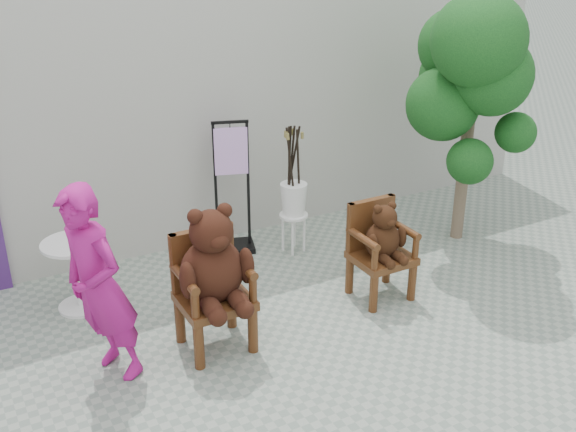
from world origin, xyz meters
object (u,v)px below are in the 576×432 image
object	(u,v)px
person	(99,286)
tree	(469,68)
chair_big	(213,271)
chair_small	(381,241)
cafe_table	(76,267)
display_stand	(233,202)
stool_bucket	(294,198)

from	to	relation	value
person	tree	world-z (taller)	tree
chair_big	person	world-z (taller)	person
chair_small	tree	distance (m)	2.17
cafe_table	tree	xyz separation A→B (m)	(4.19, -0.56, 1.58)
chair_big	display_stand	world-z (taller)	display_stand
person	tree	xyz separation A→B (m)	(4.24, 0.65, 1.16)
chair_small	person	world-z (taller)	person
chair_big	stool_bucket	bearing A→B (deg)	40.81
stool_bucket	person	bearing A→B (deg)	-152.22
chair_small	person	xyz separation A→B (m)	(-2.73, -0.03, 0.26)
person	tree	distance (m)	4.44
display_stand	stool_bucket	distance (m)	0.68
cafe_table	chair_big	bearing A→B (deg)	-53.88
chair_big	tree	size ratio (longest dim) A/B	0.47
stool_bucket	tree	size ratio (longest dim) A/B	0.51
person	stool_bucket	size ratio (longest dim) A/B	1.18
cafe_table	tree	world-z (taller)	tree
person	cafe_table	xyz separation A→B (m)	(0.05, 1.22, -0.42)
chair_small	person	distance (m)	2.74
chair_big	cafe_table	xyz separation A→B (m)	(-0.90, 1.23, -0.31)
stool_bucket	tree	bearing A→B (deg)	-19.80
chair_big	person	bearing A→B (deg)	179.40
cafe_table	display_stand	bearing A→B (deg)	13.39
chair_small	stool_bucket	size ratio (longest dim) A/B	0.69
chair_big	person	xyz separation A→B (m)	(-0.95, 0.01, 0.11)
display_stand	chair_small	bearing A→B (deg)	-44.55
display_stand	tree	size ratio (longest dim) A/B	0.53
cafe_table	display_stand	xyz separation A→B (m)	(1.83, 0.44, 0.14)
person	stool_bucket	xyz separation A→B (m)	(2.46, 1.29, -0.22)
chair_small	display_stand	bearing A→B (deg)	117.41
chair_small	tree	bearing A→B (deg)	22.54
display_stand	stool_bucket	world-z (taller)	display_stand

